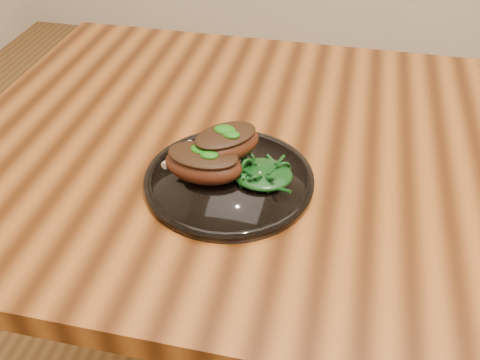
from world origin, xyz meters
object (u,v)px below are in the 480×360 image
desk (432,205)px  plate (229,180)px  greens_heap (263,171)px  lamb_chop_front (203,163)px

desk → plate: plate is taller
greens_heap → lamb_chop_front: bearing=-171.3°
desk → lamb_chop_front: size_ratio=12.65×
desk → greens_heap: bearing=-157.4°
plate → greens_heap: size_ratio=2.85×
plate → lamb_chop_front: (-0.04, -0.01, 0.03)m
plate → desk: bearing=20.1°
plate → lamb_chop_front: size_ratio=1.99×
desk → greens_heap: 0.31m
desk → greens_heap: greens_heap is taller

